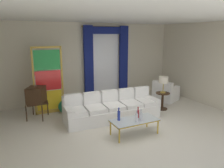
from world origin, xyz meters
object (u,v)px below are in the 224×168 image
object	(u,v)px
coffee_table	(134,121)
bottle_amber_squat	(138,113)
bottle_blue_decanter	(141,116)
couch_white_long	(111,109)
armchair_white	(165,93)
vintage_tv	(36,96)
bottle_ruby_flask	(119,115)
table_lamp_brass	(164,80)
bottle_crystal_tall	(137,117)
round_side_table	(163,99)
peacock_figurine	(66,107)
stained_glass_divider	(48,82)

from	to	relation	value
coffee_table	bottle_amber_squat	distance (m)	0.24
bottle_blue_decanter	couch_white_long	bearing A→B (deg)	96.90
coffee_table	armchair_white	distance (m)	3.37
armchair_white	vintage_tv	bearing A→B (deg)	176.77
couch_white_long	coffee_table	distance (m)	1.29
bottle_ruby_flask	table_lamp_brass	distance (m)	2.62
bottle_ruby_flask	couch_white_long	bearing A→B (deg)	73.18
bottle_amber_squat	vintage_tv	xyz separation A→B (m)	(-2.27, 2.22, 0.20)
bottle_blue_decanter	bottle_crystal_tall	size ratio (longest dim) A/B	0.98
bottle_blue_decanter	table_lamp_brass	xyz separation A→B (m)	(1.80, 1.36, 0.50)
vintage_tv	coffee_table	bearing A→B (deg)	-47.52
round_side_table	table_lamp_brass	distance (m)	0.67
couch_white_long	peacock_figurine	bearing A→B (deg)	138.83
peacock_figurine	bottle_ruby_flask	bearing A→B (deg)	-69.27
bottle_crystal_tall	bottle_ruby_flask	world-z (taller)	bottle_ruby_flask
bottle_crystal_tall	round_side_table	size ratio (longest dim) A/B	0.52
bottle_blue_decanter	peacock_figurine	distance (m)	2.79
couch_white_long	peacock_figurine	distance (m)	1.57
armchair_white	couch_white_long	bearing A→B (deg)	-164.70
stained_glass_divider	vintage_tv	bearing A→B (deg)	-144.51
bottle_crystal_tall	bottle_ruby_flask	distance (m)	0.45
bottle_ruby_flask	vintage_tv	bearing A→B (deg)	128.37
couch_white_long	bottle_ruby_flask	world-z (taller)	couch_white_long
stained_glass_divider	table_lamp_brass	xyz separation A→B (m)	(3.59, -1.37, -0.03)
stained_glass_divider	peacock_figurine	bearing A→B (deg)	-33.95
couch_white_long	bottle_ruby_flask	bearing A→B (deg)	-106.82
stained_glass_divider	coffee_table	bearing A→B (deg)	-57.54
bottle_ruby_flask	peacock_figurine	xyz separation A→B (m)	(-0.83, 2.19, -0.33)
couch_white_long	coffee_table	world-z (taller)	couch_white_long
couch_white_long	vintage_tv	xyz separation A→B (m)	(-2.07, 1.02, 0.42)
bottle_crystal_tall	table_lamp_brass	world-z (taller)	table_lamp_brass
bottle_ruby_flask	table_lamp_brass	size ratio (longest dim) A/B	0.61
bottle_blue_decanter	round_side_table	distance (m)	2.26
armchair_white	round_side_table	distance (m)	1.09
bottle_ruby_flask	peacock_figurine	world-z (taller)	bottle_ruby_flask
bottle_crystal_tall	peacock_figurine	bearing A→B (deg)	115.77
armchair_white	table_lamp_brass	world-z (taller)	table_lamp_brass
vintage_tv	armchair_white	world-z (taller)	vintage_tv
bottle_crystal_tall	stained_glass_divider	size ratio (longest dim) A/B	0.14
armchair_white	round_side_table	xyz separation A→B (m)	(-0.76, -0.78, 0.07)
bottle_crystal_tall	bottle_ruby_flask	size ratio (longest dim) A/B	0.90
stained_glass_divider	couch_white_long	bearing A→B (deg)	-39.32
peacock_figurine	round_side_table	distance (m)	3.32
peacock_figurine	stained_glass_divider	bearing A→B (deg)	146.05
vintage_tv	stained_glass_divider	distance (m)	0.64
coffee_table	peacock_figurine	size ratio (longest dim) A/B	2.04
couch_white_long	bottle_amber_squat	bearing A→B (deg)	-80.69
bottle_ruby_flask	table_lamp_brass	xyz separation A→B (m)	(2.32, 1.13, 0.48)
armchair_white	bottle_blue_decanter	bearing A→B (deg)	-140.15
peacock_figurine	coffee_table	bearing A→B (deg)	-62.28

